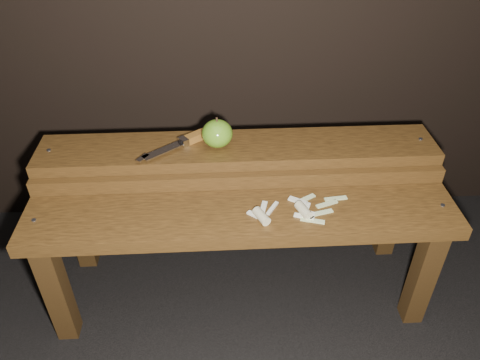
{
  "coord_description": "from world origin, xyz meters",
  "views": [
    {
      "loc": [
        -0.06,
        -1.02,
        1.26
      ],
      "look_at": [
        0.0,
        0.06,
        0.45
      ],
      "focal_mm": 35.0,
      "sensor_mm": 36.0,
      "label": 1
    }
  ],
  "objects": [
    {
      "name": "bench_rear_tier",
      "position": [
        0.0,
        0.17,
        0.41
      ],
      "size": [
        1.2,
        0.21,
        0.5
      ],
      "color": "#34200D",
      "rests_on": "ground"
    },
    {
      "name": "bench_front_tier",
      "position": [
        0.0,
        -0.06,
        0.35
      ],
      "size": [
        1.2,
        0.2,
        0.42
      ],
      "color": "#34200D",
      "rests_on": "ground"
    },
    {
      "name": "apple_scraps",
      "position": [
        0.13,
        -0.06,
        0.43
      ],
      "size": [
        0.29,
        0.13,
        0.03
      ],
      "color": "beige",
      "rests_on": "bench_front_tier"
    },
    {
      "name": "ground",
      "position": [
        0.0,
        0.0,
        0.0
      ],
      "size": [
        60.0,
        60.0,
        0.0
      ],
      "primitive_type": "plane",
      "color": "black"
    },
    {
      "name": "knife",
      "position": [
        -0.14,
        0.2,
        0.51
      ],
      "size": [
        0.24,
        0.19,
        0.03
      ],
      "color": "brown",
      "rests_on": "bench_rear_tier"
    },
    {
      "name": "apple",
      "position": [
        -0.06,
        0.17,
        0.54
      ],
      "size": [
        0.09,
        0.09,
        0.09
      ],
      "color": "#598A1C",
      "rests_on": "bench_rear_tier"
    }
  ]
}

